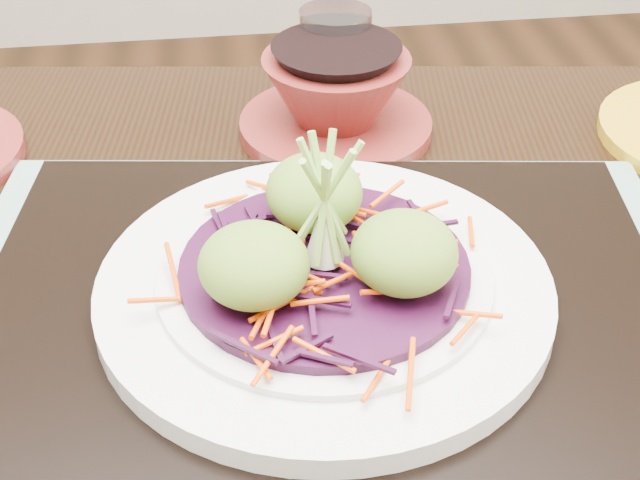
{
  "coord_description": "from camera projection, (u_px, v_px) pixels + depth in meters",
  "views": [
    {
      "loc": [
        0.04,
        -0.49,
        1.08
      ],
      "look_at": [
        0.1,
        -0.04,
        0.75
      ],
      "focal_mm": 50.0,
      "sensor_mm": 36.0,
      "label": 1
    }
  ],
  "objects": [
    {
      "name": "serving_tray",
      "position": [
        324.0,
        309.0,
        0.57
      ],
      "size": [
        0.48,
        0.39,
        0.02
      ],
      "primitive_type": "cube",
      "rotation": [
        0.0,
        0.0,
        -0.14
      ],
      "color": "black",
      "rests_on": "placemat"
    },
    {
      "name": "carrot_julienne",
      "position": [
        324.0,
        257.0,
        0.54
      ],
      "size": [
        0.22,
        0.22,
        0.01
      ],
      "primitive_type": null,
      "color": "#E64504",
      "rests_on": "cabbage_bed"
    },
    {
      "name": "terracotta_bowl_set",
      "position": [
        336.0,
        100.0,
        0.76
      ],
      "size": [
        0.23,
        0.23,
        0.07
      ],
      "rotation": [
        0.0,
        0.0,
        -0.52
      ],
      "color": "maroon",
      "rests_on": "dining_table"
    },
    {
      "name": "cabbage_bed",
      "position": [
        324.0,
        268.0,
        0.55
      ],
      "size": [
        0.18,
        0.18,
        0.01
      ],
      "primitive_type": "cylinder",
      "color": "#370B2C",
      "rests_on": "white_plate"
    },
    {
      "name": "white_plate",
      "position": [
        324.0,
        286.0,
        0.56
      ],
      "size": [
        0.28,
        0.28,
        0.02
      ],
      "color": "silver",
      "rests_on": "serving_tray"
    },
    {
      "name": "guacamole_scoops",
      "position": [
        325.0,
        236.0,
        0.53
      ],
      "size": [
        0.16,
        0.14,
        0.05
      ],
      "color": "olive",
      "rests_on": "cabbage_bed"
    },
    {
      "name": "placemat",
      "position": [
        324.0,
        323.0,
        0.57
      ],
      "size": [
        0.55,
        0.46,
        0.0
      ],
      "primitive_type": "cube",
      "rotation": [
        0.0,
        0.0,
        -0.14
      ],
      "color": "#7B9F94",
      "rests_on": "dining_table"
    },
    {
      "name": "dining_table",
      "position": [
        332.0,
        410.0,
        0.64
      ],
      "size": [
        1.2,
        0.88,
        0.7
      ],
      "rotation": [
        0.0,
        0.0,
        -0.13
      ],
      "color": "black",
      "rests_on": "ground"
    },
    {
      "name": "water_glass",
      "position": [
        335.0,
        60.0,
        0.79
      ],
      "size": [
        0.07,
        0.07,
        0.09
      ],
      "primitive_type": "cylinder",
      "rotation": [
        0.0,
        0.0,
        0.14
      ],
      "color": "white",
      "rests_on": "dining_table"
    },
    {
      "name": "scallion_garnish",
      "position": [
        325.0,
        205.0,
        0.52
      ],
      "size": [
        0.07,
        0.07,
        0.1
      ],
      "primitive_type": null,
      "color": "#8FC04D",
      "rests_on": "cabbage_bed"
    }
  ]
}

